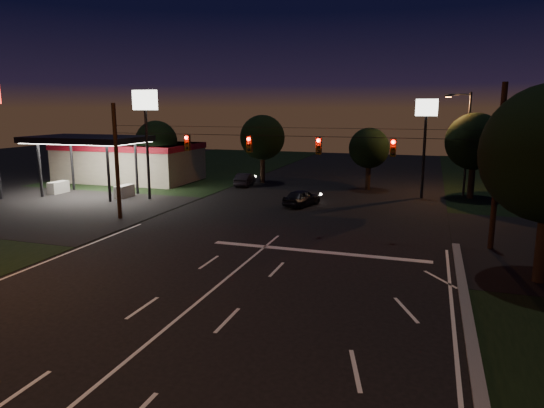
% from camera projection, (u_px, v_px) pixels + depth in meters
% --- Properties ---
extents(ground, '(140.00, 140.00, 0.00)m').
position_uv_depth(ground, '(155.00, 337.00, 16.50)').
color(ground, black).
rests_on(ground, ground).
extents(cross_street_left, '(20.00, 16.00, 0.02)m').
position_uv_depth(cross_street_left, '(40.00, 209.00, 37.52)').
color(cross_street_left, black).
rests_on(cross_street_left, ground).
extents(stop_bar, '(12.00, 0.50, 0.01)m').
position_uv_depth(stop_bar, '(317.00, 252.00, 26.30)').
color(stop_bar, silver).
rests_on(stop_bar, ground).
extents(utility_pole_right, '(0.30, 0.30, 9.00)m').
position_uv_depth(utility_pole_right, '(490.00, 249.00, 26.82)').
color(utility_pole_right, black).
rests_on(utility_pole_right, ground).
extents(utility_pole_left, '(0.28, 0.28, 8.00)m').
position_uv_depth(utility_pole_left, '(120.00, 219.00, 34.14)').
color(utility_pole_left, black).
rests_on(utility_pole_left, ground).
extents(signal_span, '(24.00, 0.40, 1.56)m').
position_uv_depth(signal_span, '(283.00, 144.00, 29.37)').
color(signal_span, black).
rests_on(signal_span, ground).
extents(gas_station, '(14.20, 16.10, 5.25)m').
position_uv_depth(gas_station, '(127.00, 159.00, 51.03)').
color(gas_station, gray).
rests_on(gas_station, ground).
extents(pole_sign_left_near, '(2.20, 0.30, 9.10)m').
position_uv_depth(pole_sign_left_near, '(146.00, 116.00, 39.92)').
color(pole_sign_left_near, black).
rests_on(pole_sign_left_near, ground).
extents(pole_sign_right, '(1.80, 0.30, 8.40)m').
position_uv_depth(pole_sign_right, '(426.00, 125.00, 40.80)').
color(pole_sign_right, black).
rests_on(pole_sign_right, ground).
extents(street_light_right_far, '(2.20, 0.35, 9.00)m').
position_uv_depth(street_light_right_far, '(464.00, 136.00, 41.87)').
color(street_light_right_far, black).
rests_on(street_light_right_far, ground).
extents(tree_far_a, '(4.20, 4.20, 6.42)m').
position_uv_depth(tree_far_a, '(157.00, 142.00, 49.23)').
color(tree_far_a, black).
rests_on(tree_far_a, ground).
extents(tree_far_b, '(4.60, 4.60, 6.98)m').
position_uv_depth(tree_far_b, '(263.00, 138.00, 49.84)').
color(tree_far_b, black).
rests_on(tree_far_b, ground).
extents(tree_far_c, '(3.80, 3.80, 5.86)m').
position_uv_depth(tree_far_c, '(369.00, 149.00, 45.67)').
color(tree_far_c, black).
rests_on(tree_far_c, ground).
extents(tree_far_d, '(4.80, 4.80, 7.30)m').
position_uv_depth(tree_far_d, '(475.00, 142.00, 40.90)').
color(tree_far_d, black).
rests_on(tree_far_d, ground).
extents(car_oncoming_a, '(2.62, 4.18, 1.33)m').
position_uv_depth(car_oncoming_a, '(302.00, 198.00, 38.51)').
color(car_oncoming_a, black).
rests_on(car_oncoming_a, ground).
extents(car_oncoming_b, '(1.76, 3.95, 1.26)m').
position_uv_depth(car_oncoming_b, '(245.00, 179.00, 48.48)').
color(car_oncoming_b, black).
rests_on(car_oncoming_b, ground).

